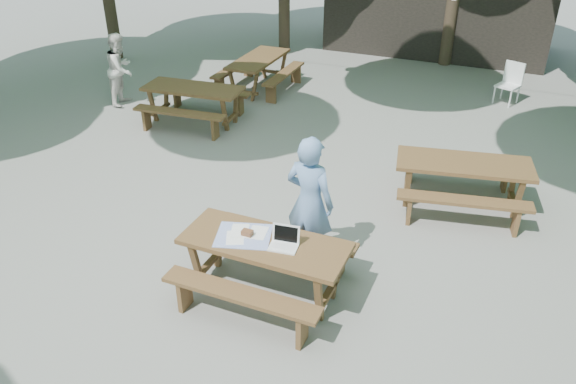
{
  "coord_description": "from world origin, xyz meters",
  "views": [
    {
      "loc": [
        3.0,
        -6.31,
        4.56
      ],
      "look_at": [
        0.59,
        -0.72,
        1.05
      ],
      "focal_mm": 35.0,
      "sensor_mm": 36.0,
      "label": 1
    }
  ],
  "objects_px": {
    "picnic_table_nw": "(194,104)",
    "plastic_chair": "(507,92)",
    "second_person": "(121,69)",
    "main_picnic_table": "(265,266)",
    "woman": "(310,202)"
  },
  "relations": [
    {
      "from": "main_picnic_table",
      "to": "woman",
      "type": "height_order",
      "value": "woman"
    },
    {
      "from": "woman",
      "to": "plastic_chair",
      "type": "height_order",
      "value": "woman"
    },
    {
      "from": "plastic_chair",
      "to": "main_picnic_table",
      "type": "bearing_deg",
      "value": -83.9
    },
    {
      "from": "main_picnic_table",
      "to": "picnic_table_nw",
      "type": "relative_size",
      "value": 0.97
    },
    {
      "from": "second_person",
      "to": "picnic_table_nw",
      "type": "bearing_deg",
      "value": -111.16
    },
    {
      "from": "woman",
      "to": "second_person",
      "type": "bearing_deg",
      "value": -24.49
    },
    {
      "from": "main_picnic_table",
      "to": "woman",
      "type": "distance_m",
      "value": 0.98
    },
    {
      "from": "picnic_table_nw",
      "to": "main_picnic_table",
      "type": "bearing_deg",
      "value": -55.1
    },
    {
      "from": "picnic_table_nw",
      "to": "second_person",
      "type": "relative_size",
      "value": 1.32
    },
    {
      "from": "picnic_table_nw",
      "to": "second_person",
      "type": "xyz_separation_m",
      "value": [
        -2.01,
        0.31,
        0.39
      ]
    },
    {
      "from": "second_person",
      "to": "plastic_chair",
      "type": "distance_m",
      "value": 8.55
    },
    {
      "from": "picnic_table_nw",
      "to": "plastic_chair",
      "type": "distance_m",
      "value": 6.89
    },
    {
      "from": "second_person",
      "to": "plastic_chair",
      "type": "xyz_separation_m",
      "value": [
        7.83,
        3.38,
        -0.52
      ]
    },
    {
      "from": "main_picnic_table",
      "to": "plastic_chair",
      "type": "relative_size",
      "value": 2.22
    },
    {
      "from": "picnic_table_nw",
      "to": "second_person",
      "type": "height_order",
      "value": "second_person"
    }
  ]
}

